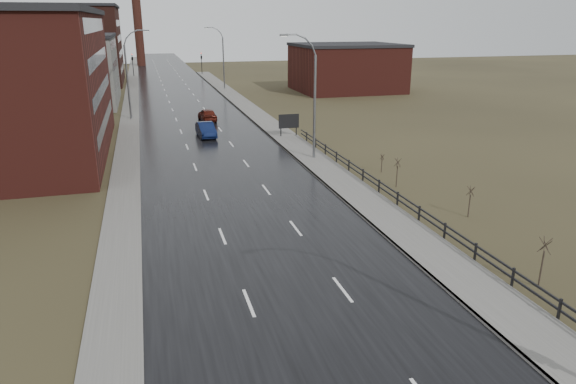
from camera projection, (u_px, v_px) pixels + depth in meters
road at (194, 119)px, 67.99m from camera, size 14.00×300.00×0.06m
sidewalk_right at (315, 161)px, 47.33m from camera, size 3.20×180.00×0.18m
curb_right at (299, 162)px, 46.94m from camera, size 0.16×180.00×0.18m
sidewalk_left at (130, 122)px, 65.89m from camera, size 2.40×260.00×0.12m
warehouse_mid at (61, 70)px, 78.19m from camera, size 16.32×20.40×10.50m
warehouse_far at (53, 45)px, 103.54m from camera, size 26.52×24.48×15.50m
building_right at (346, 67)px, 94.49m from camera, size 18.36×16.32×8.50m
smokestack at (137, 9)px, 143.80m from camera, size 2.70×2.70×30.70m
streetlight_right_mid at (312, 97)px, 46.40m from camera, size 3.36×0.28×11.35m
streetlight_left at (129, 74)px, 66.02m from camera, size 3.36×0.28×11.35m
streetlight_right_far at (222, 58)px, 95.73m from camera, size 3.36×0.28×11.35m
guardrail at (425, 215)px, 32.32m from camera, size 0.10×53.05×1.10m
shrub_c at (543, 261)px, 24.59m from camera, size 0.62×0.65×2.63m
shrub_d at (470, 201)px, 33.66m from camera, size 0.51×0.53×2.13m
shrub_e at (397, 172)px, 39.83m from camera, size 0.55×0.58×2.32m
shrub_f at (382, 163)px, 43.83m from camera, size 0.39×0.41×1.61m
billboard at (289, 122)px, 56.82m from camera, size 2.33×0.17×2.61m
traffic_light_left at (132, 56)px, 119.33m from camera, size 0.58×2.73×5.30m
traffic_light_right at (201, 55)px, 123.41m from camera, size 0.58×2.73×5.30m
car_near at (206, 130)px, 57.19m from camera, size 1.97×4.94×1.60m
car_far at (207, 115)px, 66.27m from camera, size 2.21×4.90×1.64m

